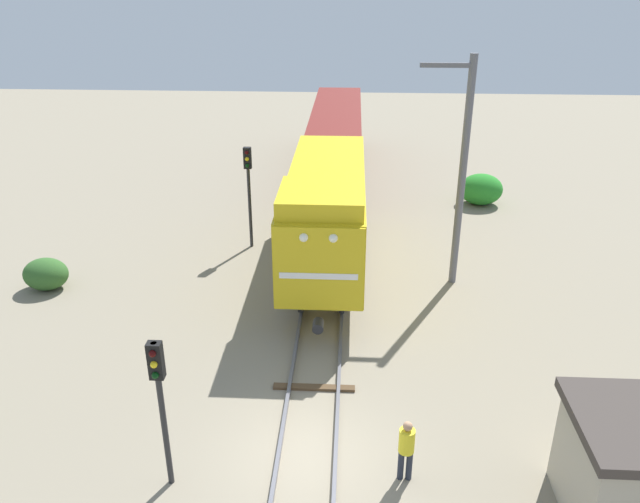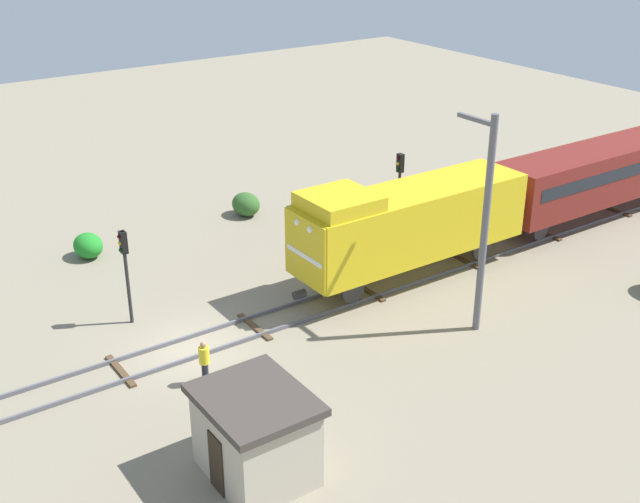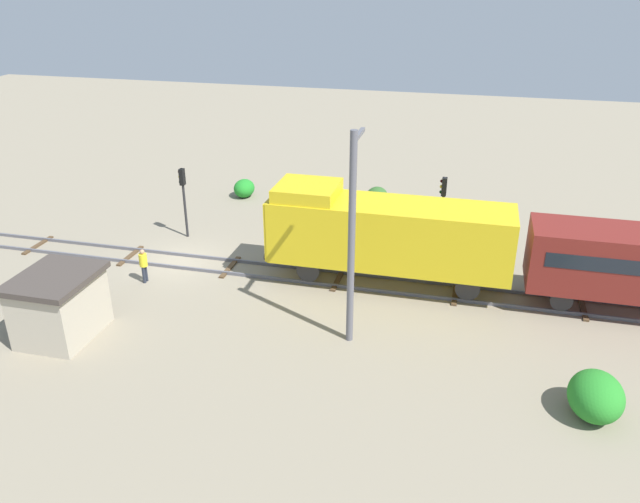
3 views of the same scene
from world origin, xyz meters
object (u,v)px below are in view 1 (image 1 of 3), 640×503
locomotive (326,208)px  passenger_car_leading (336,131)px  worker_near_track (406,446)px  traffic_signal_near (159,389)px  traffic_signal_mid (248,179)px  catenary_mast (461,169)px

locomotive → passenger_car_leading: (0.00, 13.34, -0.25)m
locomotive → worker_near_track: bearing=-77.8°
locomotive → traffic_signal_near: locomotive is taller
traffic_signal_mid → worker_near_track: 14.83m
locomotive → passenger_car_leading: 13.34m
traffic_signal_near → traffic_signal_mid: 13.92m
passenger_car_leading → traffic_signal_near: 25.10m
passenger_car_leading → worker_near_track: size_ratio=8.24×
traffic_signal_near → worker_near_track: bearing=4.4°
passenger_car_leading → catenary_mast: size_ratio=1.62×
passenger_car_leading → traffic_signal_mid: bearing=-107.2°
locomotive → worker_near_track: (2.40, -11.13, -1.78)m
passenger_car_leading → traffic_signal_near: bearing=-97.3°
traffic_signal_mid → catenary_mast: catenary_mast is taller
locomotive → worker_near_track: locomotive is taller
catenary_mast → worker_near_track: bearing=-103.6°
locomotive → traffic_signal_near: 11.99m
traffic_signal_near → traffic_signal_mid: bearing=90.8°
locomotive → traffic_signal_mid: locomotive is taller
worker_near_track → catenary_mast: catenary_mast is taller
worker_near_track → traffic_signal_near: bearing=55.9°
passenger_car_leading → worker_near_track: passenger_car_leading is taller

